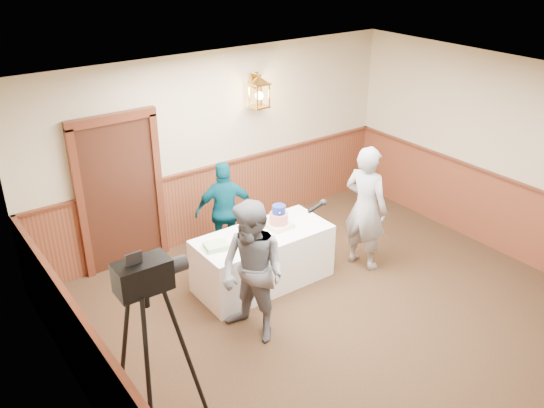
% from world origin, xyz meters
% --- Properties ---
extents(ground, '(7.00, 7.00, 0.00)m').
position_xyz_m(ground, '(0.00, 0.00, 0.00)').
color(ground, '#311F13').
rests_on(ground, ground).
extents(room_shell, '(6.02, 7.02, 2.81)m').
position_xyz_m(room_shell, '(-0.05, 0.45, 1.52)').
color(room_shell, '#C5B694').
rests_on(room_shell, ground).
extents(display_table, '(1.80, 0.80, 0.75)m').
position_xyz_m(display_table, '(-0.33, 1.90, 0.38)').
color(display_table, white).
rests_on(display_table, ground).
extents(tiered_cake, '(0.32, 0.32, 0.32)m').
position_xyz_m(tiered_cake, '(-0.06, 1.92, 0.87)').
color(tiered_cake, beige).
rests_on(tiered_cake, display_table).
extents(sheet_cake_yellow, '(0.42, 0.36, 0.08)m').
position_xyz_m(sheet_cake_yellow, '(-0.59, 1.80, 0.79)').
color(sheet_cake_yellow, '#E8E58B').
rests_on(sheet_cake_yellow, display_table).
extents(sheet_cake_green, '(0.32, 0.28, 0.07)m').
position_xyz_m(sheet_cake_green, '(-1.02, 1.92, 0.78)').
color(sheet_cake_green, '#A5DC9B').
rests_on(sheet_cake_green, display_table).
extents(interviewer, '(1.58, 0.96, 1.70)m').
position_xyz_m(interviewer, '(-1.05, 1.07, 0.85)').
color(interviewer, slate).
rests_on(interviewer, ground).
extents(baker, '(0.56, 0.72, 1.77)m').
position_xyz_m(baker, '(1.07, 1.48, 0.88)').
color(baker, gray).
rests_on(baker, ground).
extents(assistant_p, '(0.92, 0.64, 1.46)m').
position_xyz_m(assistant_p, '(-0.36, 2.78, 0.73)').
color(assistant_p, '#07495E').
rests_on(assistant_p, ground).
extents(tv_camera_rig, '(0.73, 0.69, 1.88)m').
position_xyz_m(tv_camera_rig, '(-2.58, 0.40, 0.84)').
color(tv_camera_rig, black).
rests_on(tv_camera_rig, ground).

